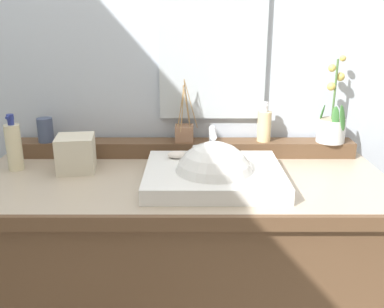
{
  "coord_description": "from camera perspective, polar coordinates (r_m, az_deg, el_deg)",
  "views": [
    {
      "loc": [
        0.04,
        -1.4,
        1.4
      ],
      "look_at": [
        0.04,
        -0.01,
        0.95
      ],
      "focal_mm": 40.47,
      "sensor_mm": 36.0,
      "label": 1
    }
  ],
  "objects": [
    {
      "name": "mirror",
      "position": [
        1.72,
        2.45,
        13.32
      ],
      "size": [
        0.42,
        0.02,
        0.52
      ],
      "primitive_type": "cube",
      "color": "silver"
    },
    {
      "name": "tissue_box",
      "position": [
        1.61,
        -15.32,
        0.04
      ],
      "size": [
        0.15,
        0.15,
        0.13
      ],
      "primitive_type": "cube",
      "rotation": [
        0.0,
        0.0,
        0.13
      ],
      "color": "beige",
      "rests_on": "vanity_cabinet"
    },
    {
      "name": "reed_diffuser",
      "position": [
        1.71,
        -1.29,
        2.86
      ],
      "size": [
        0.09,
        0.11,
        0.25
      ],
      "color": "#94674A",
      "rests_on": "back_ledge"
    },
    {
      "name": "back_ledge",
      "position": [
        1.73,
        -1.5,
        0.8
      ],
      "size": [
        1.36,
        0.1,
        0.06
      ],
      "primitive_type": "cube",
      "color": "brown",
      "rests_on": "vanity_cabinet"
    },
    {
      "name": "potted_plant",
      "position": [
        1.78,
        17.64,
        3.76
      ],
      "size": [
        0.11,
        0.12,
        0.33
      ],
      "color": "silver",
      "rests_on": "back_ledge"
    },
    {
      "name": "soap_dispenser",
      "position": [
        1.72,
        9.24,
        3.77
      ],
      "size": [
        0.05,
        0.06,
        0.16
      ],
      "color": "#E3C28A",
      "rests_on": "back_ledge"
    },
    {
      "name": "wall_back",
      "position": [
        1.83,
        -1.49,
        14.11
      ],
      "size": [
        3.35,
        0.2,
        2.55
      ],
      "primitive_type": "cube",
      "color": "silver",
      "rests_on": "ground"
    },
    {
      "name": "soap_bar",
      "position": [
        1.54,
        -2.24,
        -0.11
      ],
      "size": [
        0.07,
        0.04,
        0.02
      ],
      "primitive_type": "ellipsoid",
      "color": "beige",
      "rests_on": "sink_basin"
    },
    {
      "name": "tumbler_cup",
      "position": [
        1.79,
        -19.03,
        2.99
      ],
      "size": [
        0.06,
        0.06,
        0.09
      ],
      "primitive_type": "cylinder",
      "color": "#424E6B",
      "rests_on": "back_ledge"
    },
    {
      "name": "lotion_bottle",
      "position": [
        1.68,
        -22.68,
        0.93
      ],
      "size": [
        0.06,
        0.06,
        0.21
      ],
      "color": "beige",
      "rests_on": "vanity_cabinet"
    },
    {
      "name": "sink_basin",
      "position": [
        1.45,
        2.63,
        -3.34
      ],
      "size": [
        0.46,
        0.39,
        0.29
      ],
      "color": "white",
      "rests_on": "vanity_cabinet"
    },
    {
      "name": "vanity_cabinet",
      "position": [
        1.7,
        -1.54,
        -16.61
      ],
      "size": [
        1.44,
        0.63,
        0.86
      ],
      "color": "brown",
      "rests_on": "ground"
    }
  ]
}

